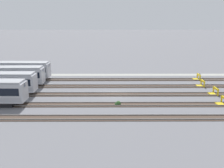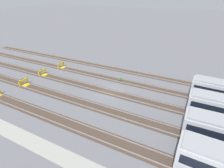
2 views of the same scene
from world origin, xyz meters
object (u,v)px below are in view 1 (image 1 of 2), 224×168
(bumper_stop_middle_track, at_px, (214,91))
(bumper_stop_nearest_track, at_px, (197,77))
(bumper_stop_near_inner_track, at_px, (201,84))
(bumper_stop_far_inner_track, at_px, (223,101))
(weed_clump, at_px, (118,103))
(subway_car_back_row_rightmost, at_px, (5,70))

(bumper_stop_middle_track, bearing_deg, bumper_stop_nearest_track, -92.78)
(bumper_stop_near_inner_track, distance_m, bumper_stop_middle_track, 5.13)
(bumper_stop_near_inner_track, xyz_separation_m, bumper_stop_far_inner_track, (0.32, 10.21, 0.00))
(bumper_stop_near_inner_track, relative_size, bumper_stop_far_inner_track, 1.00)
(bumper_stop_nearest_track, xyz_separation_m, bumper_stop_near_inner_track, (0.91, 5.10, 0.00))
(weed_clump, bearing_deg, bumper_stop_far_inner_track, -179.83)
(bumper_stop_middle_track, bearing_deg, bumper_stop_far_inner_track, 81.85)
(bumper_stop_near_inner_track, xyz_separation_m, bumper_stop_middle_track, (-0.41, 5.11, 0.00))
(subway_car_back_row_rightmost, bearing_deg, bumper_stop_middle_track, 165.14)
(bumper_stop_nearest_track, xyz_separation_m, bumper_stop_far_inner_track, (1.23, 15.31, 0.00))
(bumper_stop_near_inner_track, height_order, bumper_stop_middle_track, same)
(bumper_stop_nearest_track, relative_size, weed_clump, 2.18)
(bumper_stop_middle_track, xyz_separation_m, bumper_stop_far_inner_track, (0.73, 5.10, 0.00))
(subway_car_back_row_rightmost, xyz_separation_m, weed_clump, (-22.35, 15.31, -1.80))
(bumper_stop_far_inner_track, bearing_deg, bumper_stop_nearest_track, -94.58)
(bumper_stop_near_inner_track, bearing_deg, bumper_stop_far_inner_track, 88.22)
(bumper_stop_nearest_track, relative_size, bumper_stop_middle_track, 1.00)
(subway_car_back_row_rightmost, xyz_separation_m, bumper_stop_middle_track, (-38.34, 10.17, -1.53))
(subway_car_back_row_rightmost, xyz_separation_m, bumper_stop_far_inner_track, (-37.61, 15.27, -1.53))
(subway_car_back_row_rightmost, distance_m, weed_clump, 27.15)
(bumper_stop_far_inner_track, relative_size, weed_clump, 2.18)
(bumper_stop_near_inner_track, bearing_deg, bumper_stop_middle_track, 94.61)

